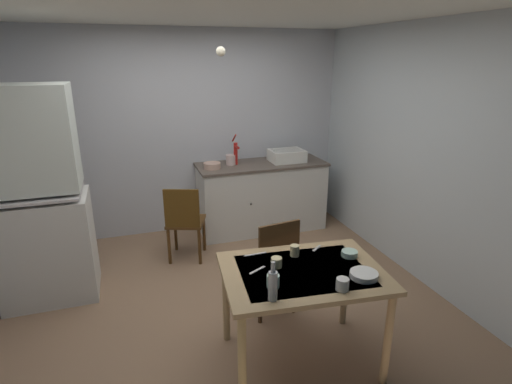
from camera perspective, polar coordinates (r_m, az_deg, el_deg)
ground_plane at (r=4.04m, az=-4.26°, el=-14.67°), size 5.00×5.00×0.00m
wall_back at (r=5.28m, az=-9.60°, el=8.13°), size 4.10×0.10×2.55m
wall_right at (r=4.44m, az=21.95°, el=5.06°), size 0.10×3.70×2.55m
ceiling_slab at (r=3.40m, az=-5.41°, el=25.09°), size 4.10×3.70×0.10m
hutch_cabinet at (r=4.16m, az=-28.22°, el=-1.58°), size 0.82×0.59×2.00m
counter_cabinet at (r=5.35m, az=0.78°, el=-0.61°), size 1.66×0.64×0.91m
sink_basin at (r=5.32m, az=4.36°, el=5.17°), size 0.44×0.34×0.15m
hand_pump at (r=5.12m, az=-2.88°, el=5.73°), size 0.05×0.27×0.39m
mixing_bowl_counter at (r=4.99m, az=-6.22°, el=3.72°), size 0.21×0.21×0.07m
stoneware_crock at (r=5.14m, az=-3.59°, el=4.56°), size 0.12×0.12×0.13m
dining_table at (r=2.99m, az=6.58°, el=-12.56°), size 1.22×0.94×0.77m
chair_far_side at (r=3.60m, az=2.34°, el=-10.13°), size 0.45×0.45×0.92m
chair_by_counter at (r=4.57m, az=-10.03°, el=-4.04°), size 0.51×0.51×0.88m
serving_bowl_wide at (r=2.93m, az=14.99°, el=-11.22°), size 0.19×0.19×0.04m
soup_bowl_small at (r=3.18m, az=13.07°, el=-8.46°), size 0.12×0.12×0.04m
mug_dark at (r=2.96m, az=2.90°, el=-9.88°), size 0.08×0.08×0.07m
teacup_mint at (r=2.72m, az=2.42°, el=-12.45°), size 0.09×0.09×0.09m
teacup_cream at (r=3.12m, az=5.48°, el=-8.23°), size 0.07×0.07×0.09m
mug_tall at (r=2.74m, az=12.11°, el=-12.62°), size 0.08×0.08×0.08m
glass_bottle at (r=2.56m, az=2.50°, el=-12.95°), size 0.06×0.06×0.26m
table_knife at (r=3.14m, az=-0.10°, el=-8.78°), size 0.18×0.02×0.00m
teaspoon_near_bowl at (r=2.92m, az=0.18°, el=-10.97°), size 0.14×0.09×0.00m
teaspoon_by_cup at (r=3.26m, az=8.57°, el=-7.86°), size 0.11×0.09×0.00m
pendant_bulb at (r=3.55m, az=-5.00°, el=19.18°), size 0.08×0.08×0.08m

